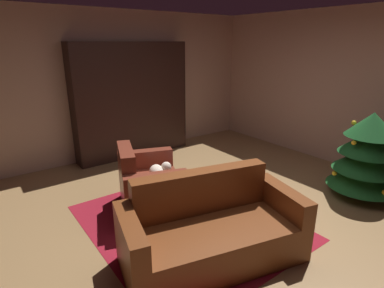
{
  "coord_description": "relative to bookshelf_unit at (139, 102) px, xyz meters",
  "views": [
    {
      "loc": [
        2.54,
        -2.35,
        2.08
      ],
      "look_at": [
        -0.44,
        -0.15,
        0.86
      ],
      "focal_mm": 29.04,
      "sensor_mm": 36.0,
      "label": 1
    }
  ],
  "objects": [
    {
      "name": "decorated_tree",
      "position": [
        3.44,
        1.66,
        -0.4
      ],
      "size": [
        0.94,
        0.94,
        1.21
      ],
      "color": "brown",
      "rests_on": "ground"
    },
    {
      "name": "ground_plane",
      "position": [
        2.69,
        -0.28,
        -1.0
      ],
      "size": [
        6.99,
        6.99,
        0.0
      ],
      "primitive_type": "plane",
      "color": "olive"
    },
    {
      "name": "wall_back",
      "position": [
        2.69,
        2.58,
        0.32
      ],
      "size": [
        5.94,
        0.06,
        2.64
      ],
      "primitive_type": "cube",
      "color": "tan",
      "rests_on": "ground"
    },
    {
      "name": "bookshelf_unit",
      "position": [
        0.0,
        0.0,
        0.0
      ],
      "size": [
        0.35,
        2.17,
        2.09
      ],
      "color": "black",
      "rests_on": "ground"
    },
    {
      "name": "area_rug",
      "position": [
        2.55,
        -0.73,
        -1.0
      ],
      "size": [
        2.47,
        2.12,
        0.01
      ],
      "primitive_type": "cube",
      "color": "maroon",
      "rests_on": "ground"
    },
    {
      "name": "book_stack_on_table",
      "position": [
        2.62,
        -0.64,
        -0.57
      ],
      "size": [
        0.18,
        0.18,
        0.06
      ],
      "color": "#B62B1B",
      "rests_on": "coffee_table"
    },
    {
      "name": "coffee_table",
      "position": [
        2.58,
        -0.59,
        -0.63
      ],
      "size": [
        0.77,
        0.77,
        0.41
      ],
      "color": "black",
      "rests_on": "ground"
    },
    {
      "name": "bottle_on_table",
      "position": [
        2.42,
        -0.72,
        -0.5
      ],
      "size": [
        0.06,
        0.06,
        0.24
      ],
      "color": "#522616",
      "rests_on": "coffee_table"
    },
    {
      "name": "armchair_red",
      "position": [
        2.01,
        -0.94,
        -0.69
      ],
      "size": [
        1.17,
        1.03,
        0.87
      ],
      "color": "maroon",
      "rests_on": "ground"
    },
    {
      "name": "wall_left",
      "position": [
        -0.26,
        -0.28,
        0.32
      ],
      "size": [
        0.06,
        5.78,
        2.64
      ],
      "primitive_type": "cube",
      "color": "tan",
      "rests_on": "ground"
    },
    {
      "name": "couch_red",
      "position": [
        3.21,
        -0.9,
        -0.71
      ],
      "size": [
        1.2,
        1.91,
        0.85
      ],
      "color": "brown",
      "rests_on": "ground"
    }
  ]
}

